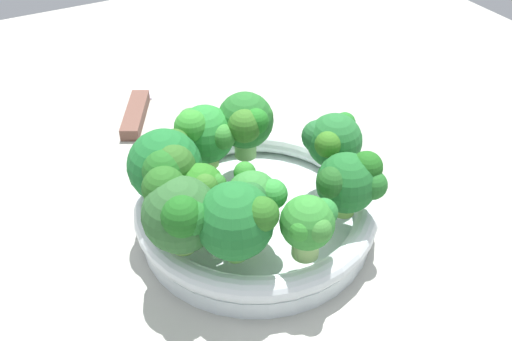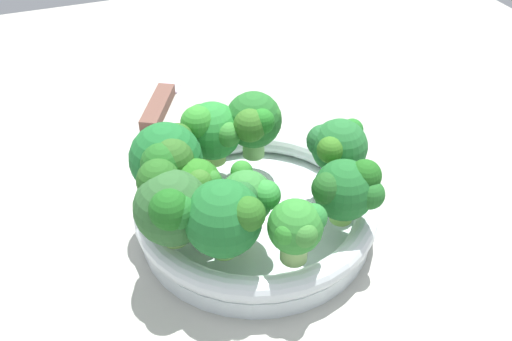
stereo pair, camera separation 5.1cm
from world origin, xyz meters
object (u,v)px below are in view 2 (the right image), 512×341
object	(u,v)px
broccoli_floret_2	(254,122)
bowl	(256,211)
broccoli_floret_3	(167,159)
broccoli_floret_6	(346,189)
broccoli_floret_7	(297,229)
broccoli_floret_0	(249,197)
broccoli_floret_5	(210,130)
broccoli_floret_9	(170,205)
broccoli_floret_4	(226,218)
broccoli_floret_1	(337,146)
broccoli_floret_8	(196,182)
knife	(167,90)

from	to	relation	value
broccoli_floret_2	bowl	bearing A→B (deg)	70.92
broccoli_floret_3	broccoli_floret_6	distance (cm)	16.07
broccoli_floret_7	broccoli_floret_0	bearing A→B (deg)	-67.69
broccoli_floret_0	broccoli_floret_2	world-z (taller)	broccoli_floret_2
broccoli_floret_5	broccoli_floret_9	world-z (taller)	broccoli_floret_9
broccoli_floret_4	broccoli_floret_1	bearing A→B (deg)	-156.30
broccoli_floret_3	broccoli_floret_8	xyz separation A→B (cm)	(-1.70, 3.17, -0.72)
bowl	knife	size ratio (longest dim) A/B	0.94
bowl	broccoli_floret_9	size ratio (longest dim) A/B	3.18
broccoli_floret_1	broccoli_floret_7	size ratio (longest dim) A/B	1.14
broccoli_floret_1	broccoli_floret_9	bearing A→B (deg)	9.24
broccoli_floret_7	broccoli_floret_9	distance (cm)	10.44
broccoli_floret_5	broccoli_floret_6	world-z (taller)	broccoli_floret_5
bowl	knife	xyz separation A→B (cm)	(1.98, -28.48, -1.54)
bowl	broccoli_floret_8	size ratio (longest dim) A/B	4.01
broccoli_floret_2	knife	xyz separation A→B (cm)	(3.95, -22.79, -7.90)
broccoli_floret_0	broccoli_floret_8	size ratio (longest dim) A/B	0.96
broccoli_floret_1	broccoli_floret_4	distance (cm)	13.90
broccoli_floret_5	broccoli_floret_8	distance (cm)	7.84
bowl	broccoli_floret_7	size ratio (longest dim) A/B	3.97
broccoli_floret_6	broccoli_floret_7	xyz separation A→B (cm)	(5.89, 2.82, -0.09)
bowl	broccoli_floret_1	size ratio (longest dim) A/B	3.49
broccoli_floret_8	broccoli_floret_2	bearing A→B (deg)	-141.83
broccoli_floret_0	broccoli_floret_3	bearing A→B (deg)	-48.56
broccoli_floret_5	broccoli_floret_8	bearing A→B (deg)	63.43
broccoli_floret_1	broccoli_floret_7	world-z (taller)	broccoli_floret_1
bowl	broccoli_floret_0	size ratio (longest dim) A/B	4.16
broccoli_floret_7	broccoli_floret_8	world-z (taller)	same
bowl	knife	distance (cm)	28.59
broccoli_floret_5	broccoli_floret_3	bearing A→B (deg)	36.45
bowl	broccoli_floret_6	distance (cm)	10.12
broccoli_floret_7	broccoli_floret_9	world-z (taller)	broccoli_floret_9
broccoli_floret_1	broccoli_floret_8	distance (cm)	13.64
bowl	broccoli_floret_2	bearing A→B (deg)	-109.08
broccoli_floret_1	broccoli_floret_4	xyz separation A→B (cm)	(12.73, 5.59, -0.06)
bowl	broccoli_floret_4	bearing A→B (deg)	50.98
broccoli_floret_0	broccoli_floret_2	size ratio (longest dim) A/B	0.78
broccoli_floret_7	broccoli_floret_6	bearing A→B (deg)	-154.45
broccoli_floret_6	broccoli_floret_4	bearing A→B (deg)	0.64
knife	broccoli_floret_4	bearing A→B (deg)	85.23
broccoli_floret_4	broccoli_floret_5	distance (cm)	12.88
broccoli_floret_2	broccoli_floret_4	world-z (taller)	same
broccoli_floret_0	broccoli_floret_5	distance (cm)	10.08
broccoli_floret_0	broccoli_floret_9	xyz separation A→B (cm)	(6.64, -0.35, 0.86)
bowl	broccoli_floret_6	size ratio (longest dim) A/B	3.69
broccoli_floret_8	broccoli_floret_9	bearing A→B (deg)	43.36
broccoli_floret_0	broccoli_floret_6	bearing A→B (deg)	163.16
bowl	broccoli_floret_2	world-z (taller)	broccoli_floret_2
bowl	broccoli_floret_8	bearing A→B (deg)	3.83
bowl	broccoli_floret_2	xyz separation A→B (cm)	(-1.97, -5.69, 6.35)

